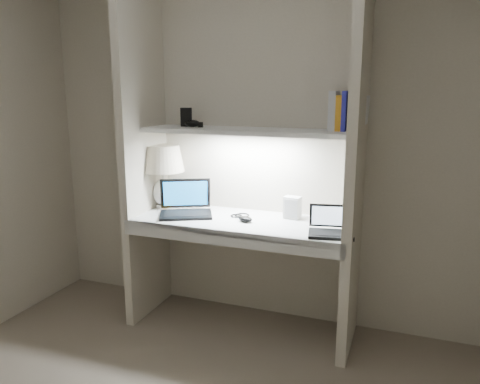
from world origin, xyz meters
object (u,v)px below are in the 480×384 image
at_px(table_lamp, 163,166).
at_px(speaker, 292,208).
at_px(book_row, 348,112).
at_px(laptop_main, 186,206).
at_px(laptop_netbook, 331,227).

bearing_deg(table_lamp, speaker, 2.42).
xyz_separation_m(table_lamp, book_row, (1.29, 0.07, 0.40)).
distance_m(laptop_main, laptop_netbook, 1.03).
bearing_deg(book_row, laptop_netbook, -96.41).
relative_size(table_lamp, laptop_netbook, 1.53).
relative_size(laptop_main, book_row, 1.82).
bearing_deg(table_lamp, laptop_main, -24.60).
bearing_deg(book_row, laptop_main, -170.59).
distance_m(laptop_main, speaker, 0.74).
xyz_separation_m(laptop_netbook, book_row, (0.03, 0.28, 0.67)).
distance_m(laptop_main, book_row, 1.26).
distance_m(laptop_netbook, book_row, 0.73).
height_order(laptop_main, laptop_netbook, laptop_main).
height_order(table_lamp, book_row, book_row).
xyz_separation_m(laptop_netbook, speaker, (-0.30, 0.25, 0.04)).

